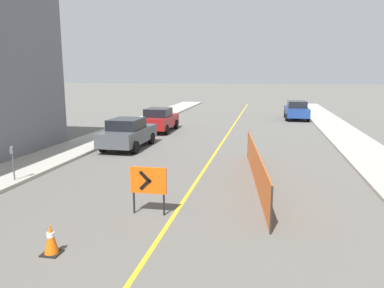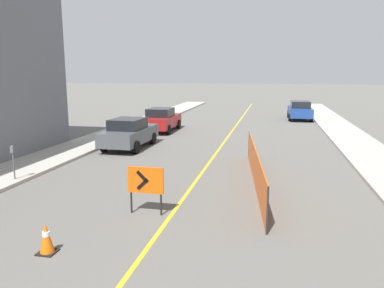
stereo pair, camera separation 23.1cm
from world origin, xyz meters
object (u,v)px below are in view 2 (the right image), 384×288
at_px(parked_car_curb_near, 129,133).
at_px(traffic_cone_fifth, 46,238).
at_px(parked_car_curb_far, 300,110).
at_px(arrow_barricade_primary, 146,182).
at_px(parking_meter_near_curb, 13,155).
at_px(parked_car_curb_mid, 161,120).

bearing_deg(parked_car_curb_near, traffic_cone_fifth, -76.14).
bearing_deg(parked_car_curb_far, arrow_barricade_primary, -104.72).
height_order(arrow_barricade_primary, parking_meter_near_curb, parking_meter_near_curb).
distance_m(parked_car_curb_mid, parked_car_curb_far, 13.01).
height_order(arrow_barricade_primary, parked_car_curb_near, parked_car_curb_near).
bearing_deg(parked_car_curb_far, parked_car_curb_near, -124.66).
xyz_separation_m(traffic_cone_fifth, parking_meter_near_curb, (-4.32, 4.63, 0.66)).
bearing_deg(traffic_cone_fifth, parked_car_curb_mid, 98.61).
xyz_separation_m(traffic_cone_fifth, parked_car_curb_far, (7.04, 26.19, 0.45)).
distance_m(arrow_barricade_primary, parked_car_curb_mid, 15.36).
distance_m(traffic_cone_fifth, parked_car_curb_mid, 17.72).
bearing_deg(parking_meter_near_curb, arrow_barricade_primary, -18.74).
relative_size(parked_car_curb_near, parked_car_curb_mid, 1.00).
height_order(arrow_barricade_primary, parked_car_curb_far, parked_car_curb_far).
bearing_deg(traffic_cone_fifth, parked_car_curb_far, 74.96).
bearing_deg(traffic_cone_fifth, parking_meter_near_curb, 133.05).
bearing_deg(parked_car_curb_far, parking_meter_near_curb, -118.96).
relative_size(traffic_cone_fifth, parked_car_curb_near, 0.16).
relative_size(traffic_cone_fifth, parked_car_curb_mid, 0.16).
height_order(parked_car_curb_mid, parked_car_curb_far, same).
relative_size(parked_car_curb_far, parking_meter_near_curb, 3.47).
height_order(traffic_cone_fifth, parked_car_curb_far, parked_car_curb_far).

